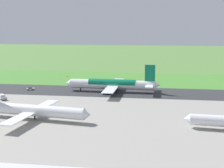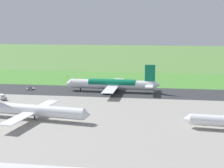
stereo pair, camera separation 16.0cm
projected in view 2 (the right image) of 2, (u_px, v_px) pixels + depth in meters
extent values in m
plane|color=#547F3D|center=(91.00, 91.00, 186.50)|extent=(800.00, 800.00, 0.00)
cube|color=#2D3033|center=(91.00, 91.00, 186.49)|extent=(600.00, 28.99, 0.06)
cube|color=gray|center=(55.00, 126.00, 123.02)|extent=(440.00, 110.00, 0.05)
cube|color=#478534|center=(101.00, 81.00, 220.64)|extent=(600.00, 80.00, 0.04)
cylinder|color=white|center=(112.00, 85.00, 184.05)|extent=(48.10, 6.23, 5.20)
cone|color=white|center=(68.00, 83.00, 188.08)|extent=(3.11, 5.00, 4.94)
cone|color=white|center=(157.00, 85.00, 179.95)|extent=(3.59, 4.49, 4.42)
cube|color=#0C724C|center=(150.00, 73.00, 179.41)|extent=(5.61, 0.62, 9.00)
cube|color=white|center=(149.00, 86.00, 175.22)|extent=(4.19, 9.08, 0.36)
cube|color=white|center=(150.00, 82.00, 185.90)|extent=(4.19, 9.08, 0.36)
cube|color=white|center=(111.00, 89.00, 173.29)|extent=(6.47, 22.12, 0.35)
cube|color=white|center=(117.00, 82.00, 194.64)|extent=(6.47, 22.12, 0.35)
cylinder|color=#23284C|center=(107.00, 92.00, 177.53)|extent=(4.56, 2.90, 2.80)
cylinder|color=#23284C|center=(112.00, 87.00, 192.09)|extent=(4.56, 2.90, 2.80)
cylinder|color=black|center=(81.00, 88.00, 187.39)|extent=(0.70, 0.70, 3.42)
cylinder|color=black|center=(116.00, 90.00, 180.14)|extent=(0.70, 0.70, 3.42)
cylinder|color=black|center=(118.00, 88.00, 187.91)|extent=(0.70, 0.70, 3.42)
cylinder|color=#0C724C|center=(112.00, 84.00, 183.95)|extent=(26.51, 5.79, 5.23)
cone|color=white|center=(187.00, 119.00, 120.92)|extent=(2.75, 4.13, 3.91)
cylinder|color=white|center=(34.00, 110.00, 131.19)|extent=(42.68, 10.37, 4.60)
cone|color=white|center=(87.00, 115.00, 125.12)|extent=(3.23, 4.69, 4.37)
cube|color=white|center=(44.00, 105.00, 140.69)|extent=(7.92, 20.00, 0.31)
cube|color=white|center=(19.00, 118.00, 122.29)|extent=(7.92, 20.00, 0.31)
cylinder|color=black|center=(35.00, 118.00, 131.74)|extent=(0.71, 0.71, 1.42)
cube|color=gray|center=(4.00, 98.00, 164.00)|extent=(3.10, 3.10, 1.30)
cube|color=silver|center=(2.00, 96.00, 166.00)|extent=(4.37, 4.23, 2.20)
cylinder|color=black|center=(6.00, 99.00, 164.76)|extent=(0.87, 0.82, 0.90)
cylinder|color=black|center=(2.00, 100.00, 163.48)|extent=(0.87, 0.82, 0.90)
cylinder|color=black|center=(3.00, 98.00, 167.29)|extent=(0.87, 0.82, 0.90)
cube|color=silver|center=(30.00, 89.00, 189.81)|extent=(4.56, 3.06, 0.75)
cube|color=#2D333D|center=(30.00, 88.00, 189.66)|extent=(2.63, 2.32, 0.55)
cylinder|color=black|center=(33.00, 89.00, 190.96)|extent=(0.68, 0.42, 0.64)
cylinder|color=black|center=(33.00, 90.00, 189.32)|extent=(0.68, 0.42, 0.64)
cylinder|color=black|center=(28.00, 89.00, 190.44)|extent=(0.68, 0.42, 0.64)
cylinder|color=black|center=(28.00, 90.00, 188.80)|extent=(0.68, 0.42, 0.64)
cylinder|color=slate|center=(67.00, 78.00, 224.34)|extent=(0.10, 0.10, 2.24)
cube|color=red|center=(67.00, 76.00, 224.10)|extent=(0.60, 0.04, 0.60)
cone|color=orange|center=(61.00, 79.00, 224.80)|extent=(0.40, 0.40, 0.55)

